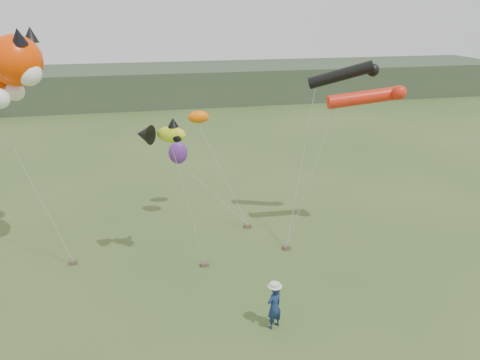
% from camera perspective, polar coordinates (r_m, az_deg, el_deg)
% --- Properties ---
extents(ground, '(120.00, 120.00, 0.00)m').
position_cam_1_polar(ground, '(17.45, -2.05, -18.60)').
color(ground, '#385123').
rests_on(ground, ground).
extents(headland, '(90.00, 13.00, 4.00)m').
position_cam_1_polar(headland, '(58.75, -13.27, 11.07)').
color(headland, '#2D3D28').
rests_on(headland, ground).
extents(festival_attendant, '(0.76, 0.67, 1.75)m').
position_cam_1_polar(festival_attendant, '(17.42, 4.20, -15.12)').
color(festival_attendant, navy).
rests_on(festival_attendant, ground).
extents(sandbag_anchors, '(14.28, 6.35, 0.17)m').
position_cam_1_polar(sandbag_anchors, '(21.80, -9.19, -9.85)').
color(sandbag_anchors, brown).
rests_on(sandbag_anchors, ground).
extents(fish_kite, '(2.27, 1.50, 1.09)m').
position_cam_1_polar(fish_kite, '(19.31, -9.56, 5.58)').
color(fish_kite, '#C9D91E').
rests_on(fish_kite, ground).
extents(tube_kites, '(3.91, 3.14, 2.10)m').
position_cam_1_polar(tube_kites, '(22.87, 14.32, 11.00)').
color(tube_kites, black).
rests_on(tube_kites, ground).
extents(misc_kites, '(2.23, 1.07, 2.67)m').
position_cam_1_polar(misc_kites, '(24.61, -6.64, 4.93)').
color(misc_kites, '#F86905').
rests_on(misc_kites, ground).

